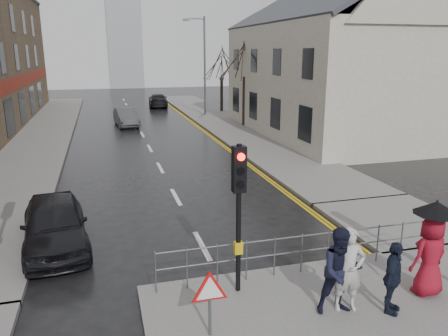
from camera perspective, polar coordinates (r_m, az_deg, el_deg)
ground at (r=10.18m, az=1.05°, el=-17.03°), size 120.00×120.00×0.00m
left_pavement at (r=31.96m, az=-22.68°, el=4.24°), size 4.00×44.00×0.14m
right_pavement at (r=34.86m, az=-0.51°, el=6.21°), size 4.00×40.00×0.14m
pavement_bridge_right at (r=15.37m, az=21.63°, el=-6.39°), size 4.00×4.20×0.14m
building_right_cream at (r=30.00m, az=13.63°, el=13.42°), size 9.00×16.40×10.10m
church_tower at (r=70.46m, az=-13.00°, el=17.57°), size 5.00×5.00×18.00m
traffic_signal_near_left at (r=9.35m, az=1.95°, el=-3.33°), size 0.28×0.27×3.40m
guard_railing_front at (r=10.90m, az=10.16°, el=-9.85°), size 7.14×0.04×1.00m
warning_sign at (r=8.46m, az=-1.88°, el=-15.99°), size 0.80×0.07×1.35m
street_lamp at (r=37.21m, az=-2.82°, el=13.92°), size 1.83×0.25×8.00m
tree_near at (r=31.87m, az=2.72°, el=14.52°), size 2.40×2.40×6.58m
tree_far at (r=39.68m, az=-0.32°, el=13.59°), size 2.40×2.40×5.64m
pedestrian_a at (r=9.57m, az=15.98°, el=-12.67°), size 0.74×0.56×1.81m
pedestrian_b at (r=9.43m, az=15.01°, el=-12.89°), size 0.96×0.78×1.86m
pedestrian_with_umbrella at (r=10.66m, az=25.47°, el=-9.17°), size 0.97×0.96×2.18m
pedestrian_d at (r=9.82m, az=21.18°, el=-13.23°), size 0.92×0.91×1.56m
car_parked at (r=13.20m, az=-21.25°, el=-6.82°), size 2.16×4.38×1.44m
car_mid at (r=33.40m, az=-12.65°, el=6.49°), size 1.82×4.13×1.32m
car_far at (r=44.58m, az=-8.61°, el=8.73°), size 2.27×4.67×1.31m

